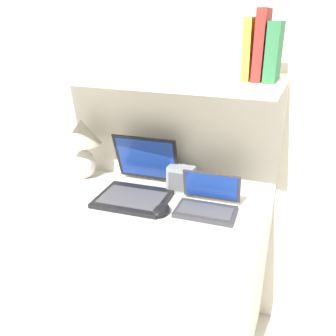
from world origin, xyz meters
name	(u,v)px	position (x,y,z in m)	size (l,w,h in m)	color
wall_back	(170,86)	(0.00, 0.57, 1.20)	(6.00, 0.05, 2.40)	silver
desk	(146,267)	(0.00, 0.25, 0.36)	(1.10, 0.51, 0.72)	silver
back_riser	(167,195)	(0.00, 0.53, 0.63)	(1.10, 0.04, 1.26)	silver
shelf	(147,77)	(0.00, 0.32, 1.28)	(1.10, 0.45, 0.03)	silver
table_lamp	(83,142)	(-0.41, 0.39, 0.92)	(0.19, 0.19, 0.31)	white
laptop_large	(138,185)	(-0.06, 0.31, 0.78)	(0.35, 0.38, 0.26)	black
laptop_small	(207,203)	(0.29, 0.29, 0.76)	(0.27, 0.21, 0.16)	#333338
computer_mouse	(161,210)	(0.12, 0.18, 0.74)	(0.07, 0.11, 0.04)	black
router_box	(181,180)	(0.12, 0.42, 0.79)	(0.13, 0.07, 0.13)	gray
book_green	(274,52)	(0.50, 0.32, 1.39)	(0.04, 0.17, 0.20)	#2D7042
book_red	(262,45)	(0.45, 0.32, 1.41)	(0.03, 0.16, 0.24)	#A82823
book_yellow	(250,49)	(0.41, 0.32, 1.40)	(0.03, 0.15, 0.21)	gold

